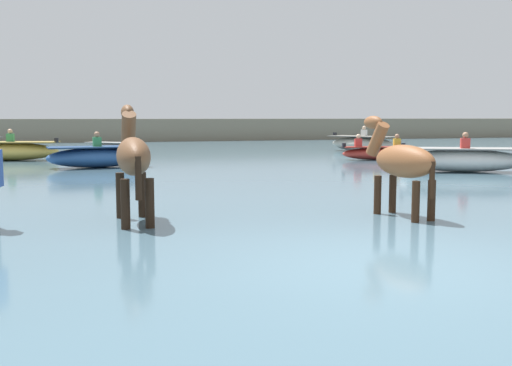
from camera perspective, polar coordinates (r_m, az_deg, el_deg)
ground_plane at (r=7.07m, az=11.38°, el=-9.39°), size 120.00×120.00×0.00m
water_surface at (r=16.39m, az=-5.55°, el=0.05°), size 90.00×90.00×0.26m
horse_lead_bay at (r=9.53m, az=-11.53°, el=2.21°), size 0.52×1.92×2.10m
horse_trailing_chestnut at (r=10.13m, az=13.56°, el=1.77°), size 0.68×1.77×1.91m
boat_distant_west at (r=19.11m, az=18.97°, el=2.09°), size 3.86×2.65×1.19m
boat_mid_channel at (r=24.65m, az=-22.14°, el=2.82°), size 3.79×2.09×1.18m
boat_mid_outer at (r=23.59m, az=11.37°, el=2.83°), size 2.84×1.41×0.99m
boat_near_port at (r=20.28m, az=-14.76°, el=2.41°), size 3.28×1.49×1.16m
boat_far_offshore at (r=29.22m, az=10.00°, el=3.68°), size 2.71×3.61×1.21m
boat_distant_east at (r=28.54m, az=-13.46°, el=3.28°), size 2.49×2.34×0.48m
far_shoreline at (r=41.74m, az=-12.75°, el=4.71°), size 80.00×2.40×1.77m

